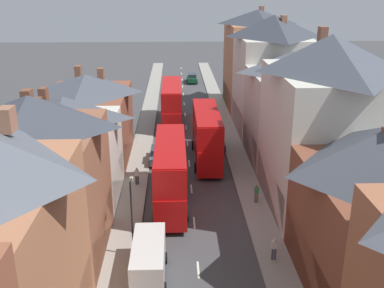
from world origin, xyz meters
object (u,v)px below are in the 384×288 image
Objects in this scene: car_parked_left_a at (159,154)px; pedestrian_mid_left at (257,193)px; car_near_blue at (172,87)px; car_near_silver at (192,78)px; double_decker_bus_mid_street at (172,103)px; double_decker_bus_far_approaching at (170,172)px; street_lamp at (132,213)px; delivery_van at (149,259)px; car_parked_right_a at (172,143)px; car_mid_black at (216,141)px; pedestrian_mid_right at (137,175)px; double_decker_bus_lead at (207,135)px; pedestrian_near_right at (274,248)px.

pedestrian_mid_left reaches higher than car_parked_left_a.
car_near_blue reaches higher than car_near_silver.
pedestrian_mid_left is (7.08, -22.65, -1.78)m from double_decker_bus_mid_street.
double_decker_bus_mid_street is at bearing 90.00° from double_decker_bus_far_approaching.
street_lamp is at bearing -92.92° from car_near_blue.
pedestrian_mid_left is 12.12m from street_lamp.
double_decker_bus_mid_street is 2.35× the size of car_near_silver.
double_decker_bus_mid_street is 2.08× the size of delivery_van.
street_lamp reaches higher than car_parked_right_a.
delivery_van is (-4.90, -58.00, 0.50)m from car_near_silver.
pedestrian_mid_right reaches higher than car_mid_black.
car_parked_left_a is at bearing 90.00° from delivery_van.
double_decker_bus_far_approaching is 40.42m from car_near_blue.
double_decker_bus_far_approaching reaches higher than car_near_blue.
car_near_silver is at bearing 92.13° from car_mid_black.
car_mid_black is 13.64m from pedestrian_mid_left.
street_lamp is (-6.04, -16.96, 0.43)m from double_decker_bus_lead.
pedestrian_mid_right is at bearing 131.07° from double_decker_bus_far_approaching.
double_decker_bus_mid_street is at bearing -97.97° from car_near_silver.
street_lamp reaches higher than car_mid_black.
car_near_blue is 0.88× the size of delivery_van.
delivery_van is (-1.29, -10.00, -1.48)m from double_decker_bus_far_approaching.
pedestrian_near_right is (6.82, -48.95, 0.18)m from car_near_blue.
pedestrian_mid_right is at bearing -99.33° from double_decker_bus_mid_street.
double_decker_bus_lead is 2.44× the size of car_mid_black.
double_decker_bus_far_approaching reaches higher than car_parked_right_a.
pedestrian_mid_left is (3.48, -48.41, 0.19)m from car_near_silver.
car_parked_left_a is 2.57× the size of pedestrian_near_right.
pedestrian_near_right is at bearing -91.82° from pedestrian_mid_left.
car_parked_right_a is 0.82× the size of street_lamp.
car_mid_black is 0.80× the size of street_lamp.
street_lamp reaches higher than pedestrian_near_right.
car_near_silver is 34.97m from car_mid_black.
car_near_blue is at bearing 87.08° from street_lamp.
pedestrian_near_right is at bearing 9.96° from delivery_van.
double_decker_bus_mid_street is 2.36× the size of car_near_blue.
car_mid_black is (4.91, 13.05, -1.99)m from double_decker_bus_far_approaching.
pedestrian_mid_left is (7.08, -13.16, 0.21)m from car_parked_right_a.
pedestrian_near_right is 1.00× the size of pedestrian_mid_left.
car_mid_black is at bearing 50.02° from pedestrian_mid_right.
double_decker_bus_far_approaching is 2.35× the size of car_near_silver.
double_decker_bus_far_approaching is 2.39× the size of car_parked_right_a.
car_mid_black is 21.71m from pedestrian_near_right.
car_parked_right_a is 2.81× the size of pedestrian_near_right.
pedestrian_near_right is (3.22, -56.57, 0.19)m from car_near_silver.
double_decker_bus_lead is at bearing 100.18° from pedestrian_near_right.
car_mid_black is (1.30, -34.95, -0.01)m from car_near_silver.
pedestrian_near_right is 8.17m from pedestrian_mid_left.
car_parked_left_a is at bearing -95.64° from double_decker_bus_mid_street.
double_decker_bus_mid_street is at bearing 105.65° from double_decker_bus_lead.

